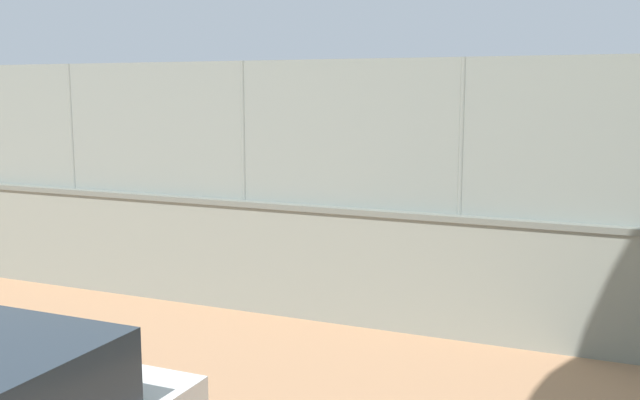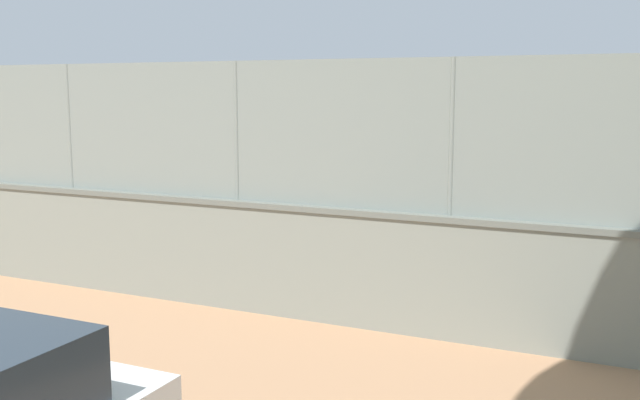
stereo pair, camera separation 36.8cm
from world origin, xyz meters
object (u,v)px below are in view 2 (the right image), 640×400
(player_foreground_swinging, at_px, (402,177))
(player_at_service_line, at_px, (307,200))
(courtside_bench, at_px, (86,241))
(sports_ball, at_px, (433,232))

(player_foreground_swinging, xyz_separation_m, player_at_service_line, (0.95, 3.59, -0.15))
(player_foreground_swinging, xyz_separation_m, courtside_bench, (3.58, 7.54, -0.56))
(sports_ball, relative_size, courtside_bench, 0.10)
(player_foreground_swinging, relative_size, sports_ball, 11.19)
(player_foreground_swinging, height_order, sports_ball, player_foreground_swinging)
(sports_ball, height_order, courtside_bench, courtside_bench)
(player_at_service_line, bearing_deg, courtside_bench, 56.36)
(player_at_service_line, relative_size, courtside_bench, 0.93)
(courtside_bench, bearing_deg, sports_ball, -132.44)
(sports_ball, xyz_separation_m, courtside_bench, (5.04, 5.51, 0.39))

